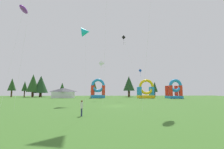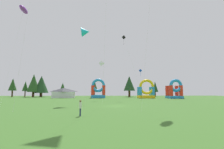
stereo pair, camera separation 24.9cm
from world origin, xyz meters
The scene contains 19 objects.
ground_plane centered at (0.00, 0.00, 0.00)m, with size 120.00×120.00×0.00m, color #3D6B28.
kite_black_diamond centered at (4.21, 21.60, 19.56)m, with size 5.49×5.09×20.30m.
kite_blue_diamond centered at (9.86, 23.41, 9.18)m, with size 1.31×3.51×9.71m.
kite_white_diamond centered at (-2.95, 18.93, 10.80)m, with size 3.39×2.86×11.46m.
kite_cyan_delta centered at (-6.44, 7.34, 16.15)m, with size 2.46×6.35×17.32m.
kite_purple_parafoil centered at (-18.49, 3.24, 19.07)m, with size 2.47×9.71×19.62m.
person_near_camera centered at (-4.58, -11.15, 1.01)m, with size 0.38×0.38×1.69m.
inflatable_blue_arch centered at (-4.30, 32.26, 2.66)m, with size 5.25×4.24×7.15m.
inflatable_orange_dome centered at (13.33, 30.09, 2.47)m, with size 5.78×4.15×6.87m.
inflatable_yellow_castle centered at (23.00, 27.77, 2.63)m, with size 4.86×4.70×6.81m.
festival_tent centered at (-17.43, 33.29, 1.89)m, with size 7.87×3.90×3.77m.
tree_row_0 centered at (-41.64, 42.77, 5.35)m, with size 3.32×3.32×8.08m.
tree_row_1 centered at (-36.46, 43.20, 4.64)m, with size 2.51×2.51×6.84m.
tree_row_2 centered at (-32.36, 41.73, 5.93)m, with size 5.20×5.20×9.74m.
tree_row_3 centered at (-29.67, 43.26, 5.47)m, with size 6.15×6.15×9.25m.
tree_row_4 centered at (-20.86, 45.07, 4.09)m, with size 2.95×2.95×6.29m.
tree_row_5 centered at (-6.50, 43.61, 4.69)m, with size 3.26×3.26×7.39m.
tree_row_6 centered at (8.96, 42.13, 5.86)m, with size 5.04×5.04×9.14m.
tree_row_7 centered at (21.08, 43.80, 4.41)m, with size 2.68×2.68×6.78m.
Camera 2 is at (-2.02, -28.68, 2.69)m, focal length 25.81 mm.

